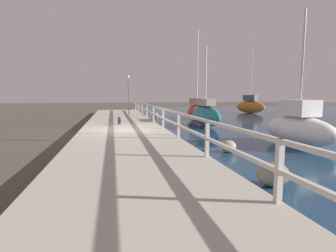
% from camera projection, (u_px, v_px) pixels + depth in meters
% --- Properties ---
extents(ground_plane, '(120.00, 120.00, 0.00)m').
position_uv_depth(ground_plane, '(124.00, 136.00, 13.28)').
color(ground_plane, '#4C473D').
extents(dock_walkway, '(4.29, 36.00, 0.36)m').
position_uv_depth(dock_walkway, '(124.00, 133.00, 13.26)').
color(dock_walkway, '#B2AD9E').
rests_on(dock_walkway, ground).
extents(railing, '(0.10, 32.50, 1.05)m').
position_uv_depth(railing, '(163.00, 115.00, 13.58)').
color(railing, beige).
rests_on(railing, dock_walkway).
extents(boulder_mid_strip, '(0.74, 0.66, 0.55)m').
position_uv_depth(boulder_mid_strip, '(273.00, 174.00, 6.01)').
color(boulder_mid_strip, '#666056').
rests_on(boulder_mid_strip, ground).
extents(boulder_upstream, '(0.45, 0.41, 0.34)m').
position_uv_depth(boulder_upstream, '(156.00, 114.00, 26.14)').
color(boulder_upstream, gray).
rests_on(boulder_upstream, ground).
extents(boulder_far_strip, '(0.59, 0.53, 0.44)m').
position_uv_depth(boulder_far_strip, '(228.00, 146.00, 9.58)').
color(boulder_far_strip, gray).
rests_on(boulder_far_strip, ground).
extents(mooring_bollard, '(0.20, 0.20, 0.46)m').
position_uv_depth(mooring_bollard, '(119.00, 120.00, 15.52)').
color(mooring_bollard, '#333338').
rests_on(mooring_bollard, dock_walkway).
extents(dock_lamp, '(0.26, 0.26, 3.43)m').
position_uv_depth(dock_lamp, '(128.00, 86.00, 22.99)').
color(dock_lamp, '#514C47').
rests_on(dock_lamp, dock_walkway).
extents(sailboat_black, '(1.81, 3.91, 5.20)m').
position_uv_depth(sailboat_black, '(302.00, 108.00, 30.15)').
color(sailboat_black, black).
rests_on(sailboat_black, water_surface).
extents(sailboat_teal, '(1.17, 4.29, 5.29)m').
position_uv_depth(sailboat_teal, '(205.00, 114.00, 17.51)').
color(sailboat_teal, '#1E707A').
rests_on(sailboat_teal, water_surface).
extents(sailboat_white, '(1.70, 3.73, 5.47)m').
position_uv_depth(sailboat_white, '(299.00, 128.00, 10.89)').
color(sailboat_white, white).
rests_on(sailboat_white, water_surface).
extents(sailboat_orange, '(2.33, 3.93, 7.42)m').
position_uv_depth(sailboat_orange, '(250.00, 106.00, 30.11)').
color(sailboat_orange, orange).
rests_on(sailboat_orange, water_surface).
extents(sailboat_red, '(3.06, 4.23, 7.44)m').
position_uv_depth(sailboat_red, '(197.00, 110.00, 22.46)').
color(sailboat_red, red).
rests_on(sailboat_red, water_surface).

